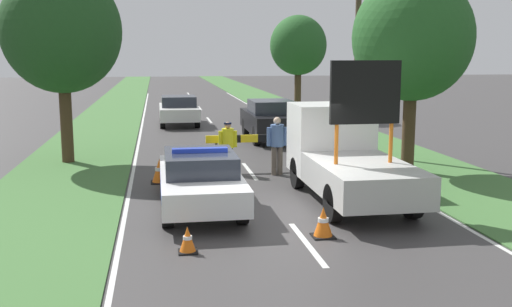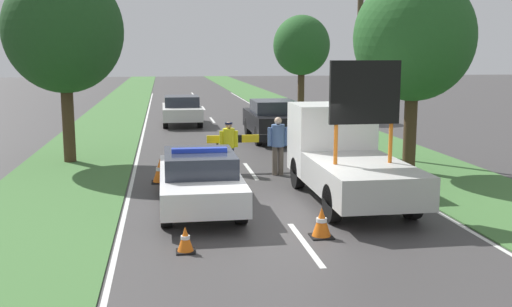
{
  "view_description": "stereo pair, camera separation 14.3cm",
  "coord_description": "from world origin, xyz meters",
  "px_view_note": "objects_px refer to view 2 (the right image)",
  "views": [
    {
      "loc": [
        -2.76,
        -12.71,
        3.61
      ],
      "look_at": [
        -0.33,
        1.95,
        1.1
      ],
      "focal_mm": 42.0,
      "sensor_mm": 36.0,
      "label": 1
    },
    {
      "loc": [
        -2.62,
        -12.74,
        3.61
      ],
      "look_at": [
        -0.33,
        1.95,
        1.1
      ],
      "focal_mm": 42.0,
      "sensor_mm": 36.0,
      "label": 2
    }
  ],
  "objects_px": {
    "roadside_tree_mid_left": "(414,38)",
    "pedestrian_civilian": "(278,141)",
    "roadside_tree_near_left": "(64,31)",
    "roadside_tree_near_right": "(302,46)",
    "traffic_cone_centre_front": "(322,222)",
    "traffic_cone_near_truck": "(160,171)",
    "police_car": "(199,178)",
    "utility_pole": "(360,32)",
    "queued_car_van_white": "(182,110)",
    "traffic_cone_near_police": "(185,240)",
    "road_barrier": "(259,140)",
    "police_officer": "(229,143)",
    "queued_car_sedan_black": "(273,119)",
    "work_truck": "(344,155)"
  },
  "relations": [
    {
      "from": "roadside_tree_near_left",
      "to": "police_car",
      "type": "bearing_deg",
      "value": -59.53
    },
    {
      "from": "pedestrian_civilian",
      "to": "traffic_cone_centre_front",
      "type": "height_order",
      "value": "pedestrian_civilian"
    },
    {
      "from": "roadside_tree_near_left",
      "to": "utility_pole",
      "type": "bearing_deg",
      "value": -0.06
    },
    {
      "from": "police_car",
      "to": "queued_car_sedan_black",
      "type": "bearing_deg",
      "value": 68.13
    },
    {
      "from": "traffic_cone_near_police",
      "to": "roadside_tree_near_right",
      "type": "xyz_separation_m",
      "value": [
        7.28,
        22.1,
        3.74
      ]
    },
    {
      "from": "traffic_cone_near_police",
      "to": "utility_pole",
      "type": "xyz_separation_m",
      "value": [
        6.47,
        9.76,
        4.06
      ]
    },
    {
      "from": "traffic_cone_near_truck",
      "to": "roadside_tree_near_right",
      "type": "height_order",
      "value": "roadside_tree_near_right"
    },
    {
      "from": "roadside_tree_near_right",
      "to": "traffic_cone_centre_front",
      "type": "bearing_deg",
      "value": -101.99
    },
    {
      "from": "traffic_cone_centre_front",
      "to": "work_truck",
      "type": "bearing_deg",
      "value": 65.71
    },
    {
      "from": "pedestrian_civilian",
      "to": "roadside_tree_near_right",
      "type": "xyz_separation_m",
      "value": [
        4.28,
        15.45,
        2.96
      ]
    },
    {
      "from": "road_barrier",
      "to": "traffic_cone_centre_front",
      "type": "distance_m",
      "value": 7.12
    },
    {
      "from": "road_barrier",
      "to": "pedestrian_civilian",
      "type": "relative_size",
      "value": 1.86
    },
    {
      "from": "police_car",
      "to": "roadside_tree_near_right",
      "type": "relative_size",
      "value": 0.84
    },
    {
      "from": "queued_car_sedan_black",
      "to": "utility_pole",
      "type": "relative_size",
      "value": 0.56
    },
    {
      "from": "pedestrian_civilian",
      "to": "traffic_cone_near_truck",
      "type": "relative_size",
      "value": 2.53
    },
    {
      "from": "utility_pole",
      "to": "roadside_tree_near_left",
      "type": "bearing_deg",
      "value": 179.94
    },
    {
      "from": "roadside_tree_near_right",
      "to": "utility_pole",
      "type": "height_order",
      "value": "utility_pole"
    },
    {
      "from": "pedestrian_civilian",
      "to": "roadside_tree_near_left",
      "type": "distance_m",
      "value": 7.88
    },
    {
      "from": "roadside_tree_mid_left",
      "to": "pedestrian_civilian",
      "type": "bearing_deg",
      "value": 176.83
    },
    {
      "from": "roadside_tree_near_left",
      "to": "utility_pole",
      "type": "distance_m",
      "value": 9.91
    },
    {
      "from": "traffic_cone_centre_front",
      "to": "traffic_cone_near_truck",
      "type": "xyz_separation_m",
      "value": [
        -3.16,
        5.6,
        0.04
      ]
    },
    {
      "from": "work_truck",
      "to": "pedestrian_civilian",
      "type": "distance_m",
      "value": 3.23
    },
    {
      "from": "road_barrier",
      "to": "roadside_tree_mid_left",
      "type": "relative_size",
      "value": 0.55
    },
    {
      "from": "traffic_cone_centre_front",
      "to": "traffic_cone_near_truck",
      "type": "bearing_deg",
      "value": 119.45
    },
    {
      "from": "traffic_cone_centre_front",
      "to": "roadside_tree_near_right",
      "type": "relative_size",
      "value": 0.11
    },
    {
      "from": "traffic_cone_near_truck",
      "to": "roadside_tree_near_right",
      "type": "relative_size",
      "value": 0.12
    },
    {
      "from": "police_car",
      "to": "road_barrier",
      "type": "bearing_deg",
      "value": 61.83
    },
    {
      "from": "traffic_cone_centre_front",
      "to": "queued_car_van_white",
      "type": "relative_size",
      "value": 0.14
    },
    {
      "from": "work_truck",
      "to": "queued_car_van_white",
      "type": "distance_m",
      "value": 16.5
    },
    {
      "from": "pedestrian_civilian",
      "to": "utility_pole",
      "type": "bearing_deg",
      "value": 71.21
    },
    {
      "from": "road_barrier",
      "to": "roadside_tree_mid_left",
      "type": "distance_m",
      "value": 5.55
    },
    {
      "from": "police_officer",
      "to": "roadside_tree_near_right",
      "type": "xyz_separation_m",
      "value": [
        5.7,
        14.94,
        3.05
      ]
    },
    {
      "from": "queued_car_sedan_black",
      "to": "roadside_tree_near_right",
      "type": "distance_m",
      "value": 9.34
    },
    {
      "from": "traffic_cone_near_police",
      "to": "roadside_tree_near_left",
      "type": "distance_m",
      "value": 11.12
    },
    {
      "from": "utility_pole",
      "to": "police_car",
      "type": "bearing_deg",
      "value": -132.21
    },
    {
      "from": "traffic_cone_near_truck",
      "to": "queued_car_sedan_black",
      "type": "bearing_deg",
      "value": 59.05
    },
    {
      "from": "police_car",
      "to": "roadside_tree_mid_left",
      "type": "xyz_separation_m",
      "value": [
        6.56,
        3.29,
        3.32
      ]
    },
    {
      "from": "pedestrian_civilian",
      "to": "road_barrier",
      "type": "bearing_deg",
      "value": 143.44
    },
    {
      "from": "traffic_cone_near_police",
      "to": "queued_car_van_white",
      "type": "height_order",
      "value": "queued_car_van_white"
    },
    {
      "from": "traffic_cone_centre_front",
      "to": "traffic_cone_near_police",
      "type": "bearing_deg",
      "value": -169.41
    },
    {
      "from": "police_officer",
      "to": "pedestrian_civilian",
      "type": "relative_size",
      "value": 0.9
    },
    {
      "from": "traffic_cone_centre_front",
      "to": "roadside_tree_near_right",
      "type": "distance_m",
      "value": 22.38
    },
    {
      "from": "queued_car_sedan_black",
      "to": "roadside_tree_near_left",
      "type": "relative_size",
      "value": 0.74
    },
    {
      "from": "police_officer",
      "to": "roadside_tree_near_left",
      "type": "height_order",
      "value": "roadside_tree_near_left"
    },
    {
      "from": "pedestrian_civilian",
      "to": "queued_car_sedan_black",
      "type": "distance_m",
      "value": 7.31
    },
    {
      "from": "queued_car_sedan_black",
      "to": "roadside_tree_near_left",
      "type": "height_order",
      "value": "roadside_tree_near_left"
    },
    {
      "from": "roadside_tree_near_left",
      "to": "roadside_tree_near_right",
      "type": "relative_size",
      "value": 1.12
    },
    {
      "from": "traffic_cone_near_police",
      "to": "traffic_cone_near_truck",
      "type": "xyz_separation_m",
      "value": [
        -0.47,
        6.11,
        0.1
      ]
    },
    {
      "from": "road_barrier",
      "to": "roadside_tree_mid_left",
      "type": "height_order",
      "value": "roadside_tree_mid_left"
    },
    {
      "from": "traffic_cone_near_truck",
      "to": "utility_pole",
      "type": "distance_m",
      "value": 8.78
    }
  ]
}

